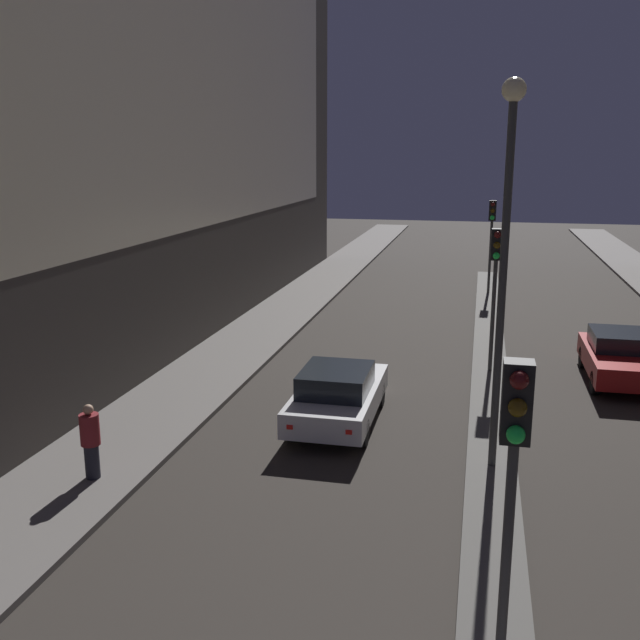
{
  "coord_description": "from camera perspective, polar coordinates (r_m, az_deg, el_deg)",
  "views": [
    {
      "loc": [
        -0.46,
        -3.8,
        6.49
      ],
      "look_at": [
        -4.69,
        14.9,
        1.95
      ],
      "focal_mm": 40.0,
      "sensor_mm": 36.0,
      "label": 1
    }
  ],
  "objects": [
    {
      "name": "traffic_light_mid",
      "position": [
        21.16,
        13.87,
        4.11
      ],
      "size": [
        0.32,
        0.42,
        4.21
      ],
      "color": "#383838",
      "rests_on": "median_strip"
    },
    {
      "name": "traffic_light_far",
      "position": [
        33.41,
        13.58,
        7.38
      ],
      "size": [
        0.32,
        0.42,
        4.21
      ],
      "color": "#383838",
      "rests_on": "median_strip"
    },
    {
      "name": "car_left_lane",
      "position": [
        17.41,
        1.44,
        -5.97
      ],
      "size": [
        1.87,
        4.31,
        1.46
      ],
      "color": "silver",
      "rests_on": "ground"
    },
    {
      "name": "pedestrian_on_left_sidewalk",
      "position": [
        14.99,
        -17.88,
        -9.13
      ],
      "size": [
        0.39,
        0.39,
        1.54
      ],
      "color": "black",
      "rests_on": "sidewalk_left"
    },
    {
      "name": "median_strip",
      "position": [
        22.92,
        13.39,
        -3.31
      ],
      "size": [
        1.04,
        34.39,
        0.14
      ],
      "color": "#56544F",
      "rests_on": "ground"
    },
    {
      "name": "traffic_light_near",
      "position": [
        8.09,
        15.19,
        -10.8
      ],
      "size": [
        0.32,
        0.42,
        4.21
      ],
      "color": "#383838",
      "rests_on": "median_strip"
    },
    {
      "name": "street_lamp",
      "position": [
        14.26,
        14.65,
        7.21
      ],
      "size": [
        0.46,
        0.46,
        7.69
      ],
      "color": "#383838",
      "rests_on": "median_strip"
    },
    {
      "name": "car_right_lane",
      "position": [
        22.29,
        22.94,
        -2.74
      ],
      "size": [
        1.91,
        4.09,
        1.42
      ],
      "color": "maroon",
      "rests_on": "ground"
    }
  ]
}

